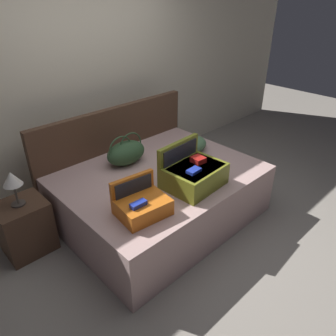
{
  "coord_description": "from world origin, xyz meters",
  "views": [
    {
      "loc": [
        -1.94,
        -1.75,
        2.25
      ],
      "look_at": [
        0.0,
        0.28,
        0.67
      ],
      "focal_mm": 34.14,
      "sensor_mm": 36.0,
      "label": 1
    }
  ],
  "objects": [
    {
      "name": "hard_case_large",
      "position": [
        0.07,
        0.0,
        0.7
      ],
      "size": [
        0.58,
        0.48,
        0.4
      ],
      "rotation": [
        0.0,
        0.0,
        0.06
      ],
      "color": "olive",
      "rests_on": "bed"
    },
    {
      "name": "hard_case_medium",
      "position": [
        -0.58,
        -0.01,
        0.67
      ],
      "size": [
        0.45,
        0.39,
        0.3
      ],
      "rotation": [
        0.0,
        0.0,
        -0.11
      ],
      "color": "#D16619",
      "rests_on": "bed"
    },
    {
      "name": "headboard",
      "position": [
        0.0,
        1.21,
        0.54
      ],
      "size": [
        2.05,
        0.08,
        1.07
      ],
      "primitive_type": "cube",
      "color": "#4C3323",
      "rests_on": "ground"
    },
    {
      "name": "bed",
      "position": [
        0.0,
        0.4,
        0.29
      ],
      "size": [
        2.01,
        1.53,
        0.57
      ],
      "primitive_type": "cube",
      "color": "#BC9993",
      "rests_on": "ground"
    },
    {
      "name": "pillow_near_headboard",
      "position": [
        0.62,
        0.52,
        0.66
      ],
      "size": [
        0.4,
        0.34,
        0.17
      ],
      "primitive_type": "ellipsoid",
      "rotation": [
        0.0,
        0.0,
        0.14
      ],
      "color": "#4C724C",
      "rests_on": "bed"
    },
    {
      "name": "table_lamp",
      "position": [
        -1.28,
        0.92,
        0.79
      ],
      "size": [
        0.17,
        0.17,
        0.34
      ],
      "color": "#3F3833",
      "rests_on": "nightstand"
    },
    {
      "name": "duffel_bag",
      "position": [
        -0.13,
        0.81,
        0.7
      ],
      "size": [
        0.46,
        0.29,
        0.34
      ],
      "rotation": [
        0.0,
        0.0,
        0.01
      ],
      "color": "#2D4C2D",
      "rests_on": "bed"
    },
    {
      "name": "back_wall",
      "position": [
        0.0,
        1.65,
        1.3
      ],
      "size": [
        8.0,
        0.1,
        2.6
      ],
      "primitive_type": "cube",
      "color": "beige",
      "rests_on": "ground"
    },
    {
      "name": "nightstand",
      "position": [
        -1.28,
        0.92,
        0.27
      ],
      "size": [
        0.44,
        0.4,
        0.53
      ],
      "primitive_type": "cube",
      "color": "#4C3323",
      "rests_on": "ground"
    },
    {
      "name": "ground_plane",
      "position": [
        0.0,
        0.0,
        0.0
      ],
      "size": [
        12.0,
        12.0,
        0.0
      ],
      "primitive_type": "plane",
      "color": "gray"
    }
  ]
}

